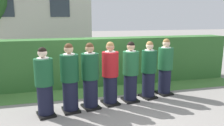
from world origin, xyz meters
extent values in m
plane|color=gray|center=(0.00, 0.00, 0.00)|extent=(60.00, 60.00, 0.00)
cylinder|color=black|center=(-1.59, -0.30, 0.35)|extent=(0.34, 0.34, 0.70)
cube|color=black|center=(-1.59, -0.30, 0.03)|extent=(0.46, 0.52, 0.05)
cylinder|color=#19512D|center=(-1.59, -0.30, 1.00)|extent=(0.40, 0.40, 0.58)
cylinder|color=white|center=(-1.59, -0.30, 1.29)|extent=(0.25, 0.25, 0.03)
cube|color=navy|center=(-1.64, -0.12, 1.11)|extent=(0.04, 0.02, 0.26)
sphere|color=beige|center=(-1.59, -0.30, 1.41)|extent=(0.20, 0.20, 0.20)
sphere|color=black|center=(-1.59, -0.30, 1.44)|extent=(0.18, 0.18, 0.18)
cylinder|color=black|center=(-1.04, -0.19, 0.36)|extent=(0.35, 0.35, 0.73)
cube|color=black|center=(-1.04, -0.19, 0.03)|extent=(0.43, 0.50, 0.05)
cylinder|color=#144728|center=(-1.04, -0.19, 1.03)|extent=(0.41, 0.41, 0.60)
cylinder|color=white|center=(-1.04, -0.19, 1.34)|extent=(0.26, 0.26, 0.03)
cube|color=gold|center=(-1.07, 0.00, 1.15)|extent=(0.04, 0.02, 0.26)
sphere|color=tan|center=(-1.04, -0.19, 1.45)|extent=(0.21, 0.21, 0.21)
sphere|color=#472D19|center=(-1.04, -0.19, 1.49)|extent=(0.19, 0.19, 0.19)
cube|color=white|center=(-1.08, 0.07, 0.94)|extent=(0.15, 0.03, 0.20)
cylinder|color=black|center=(-0.56, -0.11, 0.36)|extent=(0.35, 0.35, 0.72)
cube|color=black|center=(-0.56, -0.11, 0.03)|extent=(0.47, 0.53, 0.05)
cylinder|color=#144728|center=(-0.56, -0.11, 1.02)|extent=(0.41, 0.41, 0.60)
cylinder|color=white|center=(-0.56, -0.11, 1.33)|extent=(0.25, 0.25, 0.03)
cube|color=navy|center=(-0.61, 0.08, 1.14)|extent=(0.04, 0.02, 0.26)
sphere|color=tan|center=(-0.56, -0.11, 1.45)|extent=(0.20, 0.20, 0.20)
sphere|color=#472D19|center=(-0.56, -0.11, 1.48)|extent=(0.19, 0.19, 0.19)
cube|color=white|center=(-0.63, 0.14, 0.93)|extent=(0.15, 0.05, 0.20)
cylinder|color=black|center=(-0.04, 0.02, 0.36)|extent=(0.35, 0.35, 0.72)
cube|color=black|center=(-0.04, 0.02, 0.03)|extent=(0.45, 0.52, 0.05)
cylinder|color=#AD191E|center=(-0.04, 0.02, 1.02)|extent=(0.41, 0.41, 0.60)
cylinder|color=white|center=(-0.04, 0.02, 1.32)|extent=(0.25, 0.25, 0.03)
cube|color=navy|center=(-0.08, 0.21, 1.14)|extent=(0.04, 0.02, 0.26)
sphere|color=tan|center=(-0.04, 0.02, 1.44)|extent=(0.20, 0.20, 0.20)
sphere|color=olive|center=(-0.04, 0.02, 1.48)|extent=(0.19, 0.19, 0.19)
cube|color=white|center=(-0.10, 0.28, 0.93)|extent=(0.15, 0.04, 0.20)
cylinder|color=black|center=(0.51, 0.08, 0.36)|extent=(0.34, 0.34, 0.71)
cube|color=black|center=(0.51, 0.08, 0.03)|extent=(0.41, 0.49, 0.05)
cylinder|color=#1E5B33|center=(0.51, 0.08, 1.01)|extent=(0.40, 0.40, 0.59)
cylinder|color=white|center=(0.51, 0.08, 1.31)|extent=(0.25, 0.25, 0.03)
cube|color=gold|center=(0.49, 0.27, 1.13)|extent=(0.04, 0.02, 0.26)
sphere|color=tan|center=(0.51, 0.08, 1.42)|extent=(0.20, 0.20, 0.20)
sphere|color=black|center=(0.51, 0.08, 1.46)|extent=(0.19, 0.19, 0.19)
cylinder|color=black|center=(1.07, 0.20, 0.35)|extent=(0.34, 0.34, 0.71)
cube|color=black|center=(1.07, 0.20, 0.03)|extent=(0.45, 0.51, 0.05)
cylinder|color=#144728|center=(1.07, 0.20, 1.00)|extent=(0.40, 0.40, 0.58)
cylinder|color=white|center=(1.07, 0.20, 1.29)|extent=(0.25, 0.25, 0.03)
cube|color=navy|center=(1.02, 0.39, 1.11)|extent=(0.04, 0.02, 0.26)
sphere|color=beige|center=(1.07, 0.20, 1.41)|extent=(0.20, 0.20, 0.20)
sphere|color=olive|center=(1.07, 0.20, 1.44)|extent=(0.18, 0.18, 0.18)
cylinder|color=black|center=(1.62, 0.35, 0.36)|extent=(0.35, 0.35, 0.72)
cube|color=black|center=(1.62, 0.35, 0.03)|extent=(0.43, 0.50, 0.05)
cylinder|color=#1E5B33|center=(1.62, 0.35, 1.02)|extent=(0.41, 0.41, 0.60)
cylinder|color=white|center=(1.62, 0.35, 1.33)|extent=(0.25, 0.25, 0.03)
cube|color=navy|center=(1.59, 0.54, 1.14)|extent=(0.04, 0.02, 0.26)
sphere|color=beige|center=(1.62, 0.35, 1.45)|extent=(0.20, 0.20, 0.20)
sphere|color=olive|center=(1.62, 0.35, 1.48)|extent=(0.19, 0.19, 0.19)
cube|color=#33662D|center=(0.00, 1.78, 0.75)|extent=(8.91, 0.70, 1.50)
cube|color=beige|center=(-2.25, 7.96, 2.19)|extent=(5.47, 4.07, 4.38)
cube|color=#2D3842|center=(-3.48, 5.91, 2.71)|extent=(0.90, 0.04, 1.10)
cube|color=#2D3842|center=(-1.02, 5.91, 2.71)|extent=(0.90, 0.04, 1.10)
cube|color=#477A38|center=(0.00, 0.98, 0.00)|extent=(8.91, 0.90, 0.01)
camera|label=1|loc=(-1.32, -5.13, 2.14)|focal=35.62mm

